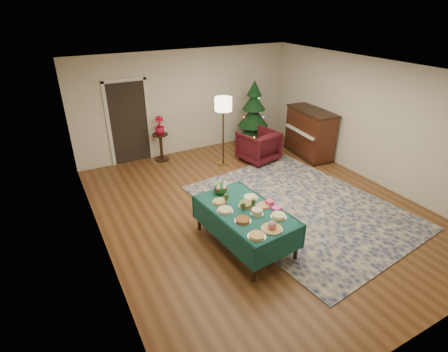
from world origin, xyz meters
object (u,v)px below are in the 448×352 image
buffet_table (245,217)px  potted_plant (160,129)px  armchair (258,145)px  floor_lamp (223,108)px  side_table (161,147)px  gift_box (269,203)px  christmas_tree (253,118)px  piano (310,134)px

buffet_table → potted_plant: 4.07m
armchair → floor_lamp: (-0.90, 0.24, 1.02)m
side_table → potted_plant: bearing=0.0°
gift_box → christmas_tree: size_ratio=0.06×
gift_box → piano: (3.11, 2.56, -0.12)m
gift_box → side_table: (-0.49, 4.14, -0.39)m
floor_lamp → armchair: bearing=-14.9°
armchair → piano: (1.39, -0.34, 0.17)m
buffet_table → potted_plant: (-0.06, 4.06, 0.30)m
christmas_tree → piano: (0.96, -1.28, -0.23)m
side_table → potted_plant: potted_plant is taller
side_table → christmas_tree: bearing=-6.5°
gift_box → side_table: gift_box is taller
christmas_tree → gift_box: bearing=-119.2°
gift_box → armchair: (1.71, 2.90, -0.29)m
buffet_table → armchair: size_ratio=2.09×
gift_box → potted_plant: potted_plant is taller
floor_lamp → side_table: floor_lamp is taller
buffet_table → christmas_tree: bearing=55.6°
buffet_table → piano: (3.53, 2.47, 0.06)m
armchair → floor_lamp: 1.38m
floor_lamp → christmas_tree: 1.63m
buffet_table → gift_box: size_ratio=16.93×
christmas_tree → buffet_table: bearing=-124.4°
armchair → christmas_tree: (0.43, 0.94, 0.40)m
gift_box → piano: bearing=39.4°
floor_lamp → christmas_tree: (1.34, 0.70, -0.62)m
buffet_table → christmas_tree: 4.56m
floor_lamp → potted_plant: floor_lamp is taller
side_table → christmas_tree: (2.63, -0.30, 0.49)m
gift_box → christmas_tree: (2.15, 3.84, 0.11)m
buffet_table → potted_plant: bearing=90.9°
armchair → gift_box: bearing=47.9°
armchair → floor_lamp: bearing=-26.3°
side_table → potted_plant: 0.50m
christmas_tree → piano: 1.62m
piano → buffet_table: bearing=-145.0°
piano → potted_plant: bearing=156.2°
buffet_table → floor_lamp: (1.23, 3.06, 0.91)m
gift_box → side_table: size_ratio=0.15×
side_table → piano: 3.93m
side_table → piano: size_ratio=0.48×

